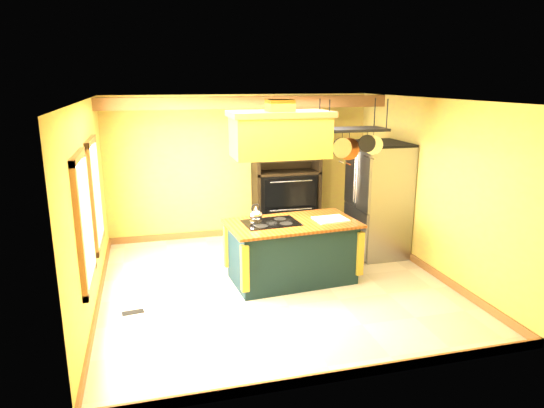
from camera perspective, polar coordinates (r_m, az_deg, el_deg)
name	(u,v)px	position (r m, az deg, el deg)	size (l,w,h in m)	color
floor	(274,284)	(7.35, 0.27, -9.38)	(5.00, 5.00, 0.00)	beige
ceiling	(275,100)	(6.72, 0.30, 12.17)	(5.00, 5.00, 0.00)	white
wall_back	(241,167)	(9.30, -3.70, 4.41)	(5.00, 0.02, 2.70)	#BB9144
wall_front	(343,256)	(4.64, 8.31, -6.13)	(5.00, 0.02, 2.70)	#BB9144
wall_left	(89,208)	(6.73, -20.74, -0.41)	(0.02, 5.00, 2.70)	#BB9144
wall_right	(430,187)	(7.92, 18.06, 1.94)	(0.02, 5.00, 2.70)	#BB9144
ceiling_beam	(249,102)	(8.38, -2.77, 11.86)	(5.00, 0.15, 0.20)	#995D2F
window_near	(85,221)	(5.95, -21.19, -1.85)	(0.06, 1.06, 1.56)	#995D2F
window_far	(95,194)	(7.30, -20.06, 1.16)	(0.06, 1.06, 1.56)	#995D2F
kitchen_island	(292,251)	(7.32, 2.36, -5.51)	(1.99, 1.22, 1.11)	#12282B
range_hood	(280,133)	(6.86, 0.92, 8.39)	(1.41, 0.80, 0.80)	#B18E2C
pot_rack	(352,136)	(7.26, 9.40, 7.84)	(1.06, 0.49, 0.91)	black
refrigerator	(378,201)	(8.51, 12.33, 0.29)	(0.83, 0.98, 1.91)	gray
hutch	(286,192)	(9.36, 1.62, 1.46)	(1.25, 0.57, 2.22)	black
floor_register	(133,312)	(6.76, -16.05, -12.14)	(0.28, 0.12, 0.01)	black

